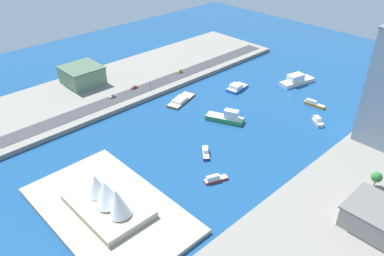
% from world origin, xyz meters
% --- Properties ---
extents(ground_plane, '(440.00, 440.00, 0.00)m').
position_xyz_m(ground_plane, '(0.00, 0.00, 0.00)').
color(ground_plane, navy).
extents(quay_west, '(70.00, 240.00, 2.83)m').
position_xyz_m(quay_west, '(-93.75, 0.00, 1.41)').
color(quay_west, gray).
rests_on(quay_west, ground_plane).
extents(quay_east, '(70.00, 240.00, 2.83)m').
position_xyz_m(quay_east, '(93.75, 0.00, 1.41)').
color(quay_east, gray).
rests_on(quay_east, ground_plane).
extents(peninsula_point, '(80.79, 47.60, 2.00)m').
position_xyz_m(peninsula_point, '(-13.61, 96.73, 1.00)').
color(peninsula_point, '#A89E89').
rests_on(peninsula_point, ground_plane).
extents(road_strip, '(12.43, 228.00, 0.15)m').
position_xyz_m(road_strip, '(71.34, 0.00, 2.90)').
color(road_strip, '#38383D').
rests_on(road_strip, quay_east).
extents(tugboat_red, '(7.65, 12.90, 3.57)m').
position_xyz_m(tugboat_red, '(-31.70, 47.04, 1.30)').
color(tugboat_red, red).
rests_on(tugboat_red, ground_plane).
extents(catamaran_blue, '(10.62, 18.63, 4.38)m').
position_xyz_m(catamaran_blue, '(28.35, -39.56, 1.65)').
color(catamaran_blue, blue).
rests_on(catamaran_blue, ground_plane).
extents(ferry_green_doubledeck, '(25.37, 16.12, 8.26)m').
position_xyz_m(ferry_green_doubledeck, '(3.56, -0.23, 2.66)').
color(ferry_green_doubledeck, '#2D8C4C').
rests_on(ferry_green_doubledeck, ground_plane).
extents(yacht_sleek_gray, '(10.34, 8.21, 4.15)m').
position_xyz_m(yacht_sleek_gray, '(-37.74, -38.56, 1.62)').
color(yacht_sleek_gray, '#999EA3').
rests_on(yacht_sleek_gray, ground_plane).
extents(ferry_white_commuter, '(14.90, 30.20, 7.71)m').
position_xyz_m(ferry_white_commuter, '(3.98, -79.30, 2.83)').
color(ferry_white_commuter, silver).
rests_on(ferry_white_commuter, ground_plane).
extents(barge_flat_brown, '(15.55, 25.91, 2.95)m').
position_xyz_m(barge_flat_brown, '(42.32, 2.40, 1.12)').
color(barge_flat_brown, brown).
rests_on(barge_flat_brown, ground_plane).
extents(water_taxi_orange, '(15.54, 4.48, 3.59)m').
position_xyz_m(water_taxi_orange, '(-23.55, -57.86, 1.39)').
color(water_taxi_orange, orange).
rests_on(water_taxi_orange, ground_plane).
extents(patrol_launch_navy, '(11.70, 10.92, 3.35)m').
position_xyz_m(patrol_launch_navy, '(-12.45, 34.08, 1.18)').
color(patrol_launch_navy, '#1E284C').
rests_on(patrol_launch_navy, ground_plane).
extents(terminal_long_green, '(26.15, 25.87, 12.91)m').
position_xyz_m(terminal_long_green, '(109.05, 38.14, 9.31)').
color(terminal_long_green, slate).
rests_on(terminal_long_green, quay_east).
extents(taxi_yellow_cab, '(2.12, 4.47, 1.69)m').
position_xyz_m(taxi_yellow_cab, '(74.27, -25.93, 3.80)').
color(taxi_yellow_cab, black).
rests_on(taxi_yellow_cab, road_strip).
extents(sedan_silver, '(2.06, 4.30, 1.53)m').
position_xyz_m(sedan_silver, '(74.67, 35.59, 3.73)').
color(sedan_silver, black).
rests_on(sedan_silver, road_strip).
extents(pickup_red, '(2.14, 5.12, 1.47)m').
position_xyz_m(pickup_red, '(76.00, 16.55, 3.71)').
color(pickup_red, black).
rests_on(pickup_red, road_strip).
extents(traffic_light_waterfront, '(0.36, 0.36, 6.50)m').
position_xyz_m(traffic_light_waterfront, '(64.32, 11.22, 7.17)').
color(traffic_light_waterfront, black).
rests_on(traffic_light_waterfront, quay_east).
extents(opera_landmark, '(38.48, 25.37, 16.22)m').
position_xyz_m(opera_landmark, '(-14.06, 96.73, 7.52)').
color(opera_landmark, '#BCAD93').
rests_on(opera_landmark, peninsula_point).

